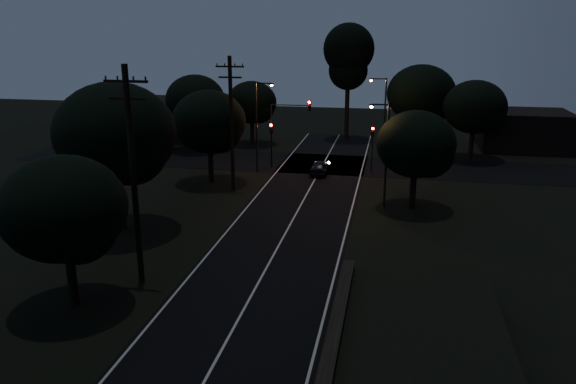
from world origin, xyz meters
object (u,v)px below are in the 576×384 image
(utility_pole_mid, at_px, (133,174))
(car, at_px, (320,167))
(signal_left, at_px, (271,137))
(streetlight_c, at_px, (384,148))
(streetlight_a, at_px, (259,121))
(tall_pine, at_px, (349,56))
(streetlight_b, at_px, (383,114))
(utility_pole_far, at_px, (231,122))
(signal_mast, at_px, (289,121))
(signal_right, at_px, (372,141))

(utility_pole_mid, bearing_deg, car, 75.23)
(signal_left, distance_m, streetlight_c, 14.52)
(streetlight_c, bearing_deg, streetlight_a, 144.31)
(car, bearing_deg, signal_left, -19.30)
(utility_pole_mid, xyz_separation_m, streetlight_a, (0.69, 23.00, -1.10))
(tall_pine, height_order, streetlight_a, tall_pine)
(utility_pole_mid, height_order, streetlight_b, utility_pole_mid)
(car, bearing_deg, streetlight_a, 3.45)
(utility_pole_far, xyz_separation_m, streetlight_b, (11.31, 12.00, -0.85))
(signal_mast, bearing_deg, utility_pole_far, -111.11)
(signal_left, xyz_separation_m, signal_right, (9.20, 0.00, 0.00))
(signal_right, relative_size, signal_mast, 0.66)
(tall_pine, distance_m, car, 18.87)
(tall_pine, distance_m, streetlight_a, 18.74)
(signal_right, relative_size, streetlight_b, 0.51)
(signal_right, bearing_deg, signal_mast, 179.97)
(tall_pine, bearing_deg, signal_mast, -104.62)
(signal_mast, distance_m, streetlight_a, 3.13)
(signal_left, bearing_deg, utility_pole_mid, -93.21)
(signal_right, xyz_separation_m, streetlight_b, (0.71, 4.01, 1.80))
(utility_pole_far, distance_m, streetlight_a, 6.10)
(utility_pole_far, bearing_deg, streetlight_a, 83.41)
(signal_mast, bearing_deg, streetlight_b, 25.99)
(utility_pole_far, xyz_separation_m, signal_left, (1.40, 7.99, -2.65))
(streetlight_a, height_order, streetlight_c, streetlight_a)
(utility_pole_mid, xyz_separation_m, signal_mast, (3.09, 24.99, -1.40))
(tall_pine, xyz_separation_m, streetlight_b, (4.31, -11.00, -4.72))
(signal_right, xyz_separation_m, car, (-4.46, -1.69, -2.21))
(signal_left, distance_m, signal_right, 9.20)
(tall_pine, bearing_deg, utility_pole_mid, -99.93)
(signal_right, height_order, streetlight_b, streetlight_b)
(utility_pole_far, relative_size, signal_mast, 1.68)
(tall_pine, xyz_separation_m, streetlight_a, (-6.31, -17.00, -4.72))
(signal_right, distance_m, streetlight_a, 10.26)
(utility_pole_mid, height_order, streetlight_c, utility_pole_mid)
(utility_pole_mid, height_order, car, utility_pole_mid)
(tall_pine, xyz_separation_m, signal_right, (3.60, -15.01, -6.52))
(signal_mast, distance_m, streetlight_c, 13.28)
(signal_mast, relative_size, streetlight_b, 0.78)
(signal_left, distance_m, streetlight_b, 10.84)
(utility_pole_mid, bearing_deg, signal_right, 67.01)
(signal_left, height_order, signal_mast, signal_mast)
(streetlight_b, distance_m, car, 8.68)
(signal_mast, relative_size, car, 1.71)
(utility_pole_mid, relative_size, streetlight_b, 1.38)
(signal_mast, relative_size, streetlight_c, 0.83)
(signal_left, height_order, streetlight_a, streetlight_a)
(streetlight_b, relative_size, streetlight_c, 1.07)
(utility_pole_mid, relative_size, signal_right, 2.68)
(streetlight_a, height_order, car, streetlight_a)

